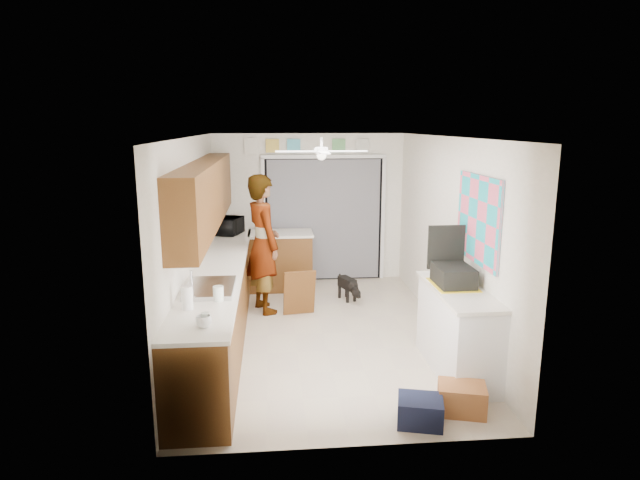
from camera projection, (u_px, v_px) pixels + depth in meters
name	position (u px, v px, depth m)	size (l,w,h in m)	color
floor	(323.00, 333.00, 6.92)	(5.00, 5.00, 0.00)	#C0B09A
ceiling	(323.00, 137.00, 6.39)	(5.00, 5.00, 0.00)	white
wall_back	(309.00, 208.00, 9.09)	(3.20, 3.20, 0.00)	white
wall_front	(353.00, 305.00, 4.22)	(3.20, 3.20, 0.00)	white
wall_left	(192.00, 241.00, 6.51)	(5.00, 5.00, 0.00)	white
wall_right	(448.00, 237.00, 6.79)	(5.00, 5.00, 0.00)	white
left_base_cabinets	(220.00, 303.00, 6.71)	(0.60, 4.80, 0.90)	brown
left_countertop	(219.00, 267.00, 6.61)	(0.62, 4.80, 0.04)	white
upper_cabinets	(206.00, 194.00, 6.60)	(0.32, 4.00, 0.80)	brown
sink_basin	(210.00, 289.00, 5.63)	(0.50, 0.76, 0.06)	silver
faucet	(191.00, 280.00, 5.59)	(0.03, 0.03, 0.22)	silver
peninsula_base	(281.00, 262.00, 8.73)	(1.00, 0.60, 0.90)	brown
peninsula_top	(280.00, 234.00, 8.63)	(1.04, 0.64, 0.04)	white
back_opening_recess	(324.00, 220.00, 9.12)	(2.00, 0.06, 2.10)	black
curtain_panel	(324.00, 220.00, 9.08)	(1.90, 0.03, 2.05)	gray
door_trim_left	(264.00, 221.00, 9.00)	(0.06, 0.04, 2.10)	white
door_trim_right	(383.00, 219.00, 9.18)	(0.06, 0.04, 2.10)	white
door_trim_head	(324.00, 157.00, 8.86)	(2.10, 0.04, 0.06)	white
header_frame_0	(272.00, 146.00, 8.78)	(0.22, 0.02, 0.22)	gold
header_frame_1	(294.00, 146.00, 8.81)	(0.22, 0.02, 0.22)	#53C2DF
header_frame_3	(339.00, 146.00, 8.88)	(0.22, 0.02, 0.22)	#63AD67
header_frame_4	(363.00, 145.00, 8.91)	(0.22, 0.02, 0.22)	silver
route66_sign	(251.00, 146.00, 8.75)	(0.22, 0.02, 0.26)	silver
right_counter_base	(457.00, 332.00, 5.77)	(0.50, 1.40, 0.90)	white
right_counter_top	(459.00, 291.00, 5.67)	(0.54, 1.44, 0.04)	white
abstract_painting	(478.00, 219.00, 5.73)	(0.03, 1.15, 0.95)	#F25979
ceiling_fan	(321.00, 151.00, 6.62)	(1.14, 1.14, 0.24)	white
microwave	(230.00, 226.00, 8.45)	(0.48, 0.33, 0.27)	black
cup	(204.00, 321.00, 4.59)	(0.14, 0.14, 0.11)	white
jar_a	(218.00, 293.00, 5.28)	(0.10, 0.10, 0.15)	silver
jar_b	(205.00, 319.00, 4.65)	(0.07, 0.07, 0.11)	silver
paper_towel_roll	(187.00, 298.00, 5.02)	(0.11, 0.11, 0.23)	white
suitcase	(453.00, 276.00, 5.78)	(0.37, 0.50, 0.21)	black
suitcase_rim	(453.00, 285.00, 5.80)	(0.44, 0.58, 0.02)	yellow
suitcase_lid	(446.00, 247.00, 6.01)	(0.42, 0.03, 0.50)	black
cardboard_box	(462.00, 399.00, 5.00)	(0.44, 0.33, 0.27)	#9A5330
navy_crate	(420.00, 411.00, 4.81)	(0.40, 0.33, 0.24)	black
cabinet_door_panel	(299.00, 293.00, 7.49)	(0.45, 0.03, 0.67)	brown
man	(263.00, 244.00, 7.56)	(0.72, 0.47, 1.98)	white
dog	(347.00, 287.00, 8.20)	(0.21, 0.50, 0.39)	black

